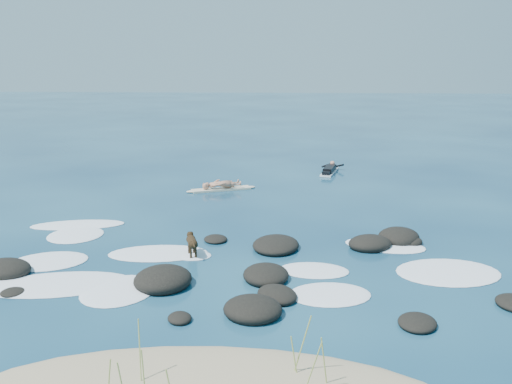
{
  "coord_description": "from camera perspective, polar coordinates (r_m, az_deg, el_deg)",
  "views": [
    {
      "loc": [
        1.36,
        -16.48,
        5.75
      ],
      "look_at": [
        0.1,
        4.0,
        0.9
      ],
      "focal_mm": 40.0,
      "sensor_mm": 36.0,
      "label": 1
    }
  ],
  "objects": [
    {
      "name": "dune_grass",
      "position": [
        9.96,
        -4.04,
        -17.46
      ],
      "size": [
        3.7,
        1.84,
        1.22
      ],
      "color": "#9CAD53",
      "rests_on": "ground"
    },
    {
      "name": "paddling_surfer_rig",
      "position": [
        29.37,
        7.37,
        2.22
      ],
      "size": [
        1.37,
        2.71,
        0.47
      ],
      "rotation": [
        0.0,
        0.0,
        1.33
      ],
      "color": "white",
      "rests_on": "ground"
    },
    {
      "name": "breaking_foam",
      "position": [
        16.69,
        -4.8,
        -6.87
      ],
      "size": [
        15.13,
        7.83,
        0.12
      ],
      "color": "white",
      "rests_on": "ground"
    },
    {
      "name": "reef_rocks",
      "position": [
        15.87,
        -0.33,
        -7.48
      ],
      "size": [
        14.56,
        7.52,
        0.62
      ],
      "color": "black",
      "rests_on": "ground"
    },
    {
      "name": "dog",
      "position": [
        16.96,
        -6.43,
        -4.96
      ],
      "size": [
        0.49,
        1.07,
        0.7
      ],
      "rotation": [
        0.0,
        0.0,
        1.88
      ],
      "color": "black",
      "rests_on": "ground"
    },
    {
      "name": "ground",
      "position": [
        17.51,
        -1.13,
        -5.88
      ],
      "size": [
        160.0,
        160.0,
        0.0
      ],
      "primitive_type": "plane",
      "color": "#0A2642",
      "rests_on": "ground"
    },
    {
      "name": "standing_surfer_rig",
      "position": [
        25.22,
        -3.51,
        1.75
      ],
      "size": [
        3.04,
        1.5,
        1.8
      ],
      "rotation": [
        0.0,
        0.0,
        0.39
      ],
      "color": "beige",
      "rests_on": "ground"
    }
  ]
}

